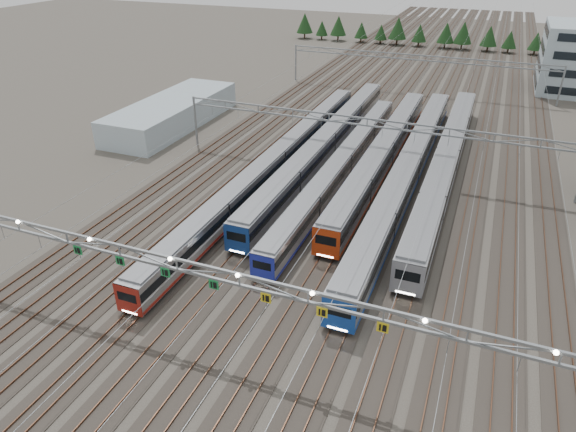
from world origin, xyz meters
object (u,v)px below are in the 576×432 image
at_px(train_c, 342,165).
at_px(train_d, 383,153).
at_px(train_b, 326,143).
at_px(gantry_near, 238,283).
at_px(train_a, 277,161).
at_px(train_e, 408,169).
at_px(train_f, 446,161).
at_px(gantry_mid, 367,128).
at_px(west_shed, 173,113).
at_px(gantry_far, 419,62).

bearing_deg(train_c, train_d, 50.93).
distance_m(train_b, gantry_near, 43.58).
height_order(train_a, train_e, train_e).
distance_m(train_a, train_f, 23.98).
height_order(train_d, gantry_near, gantry_near).
bearing_deg(train_b, gantry_near, -81.10).
relative_size(train_e, gantry_mid, 1.17).
xyz_separation_m(train_b, train_f, (18.00, -0.53, 0.11)).
bearing_deg(gantry_mid, train_d, 39.63).
distance_m(train_b, west_shed, 30.54).
height_order(train_b, west_shed, west_shed).
distance_m(train_a, train_e, 18.36).
height_order(train_e, gantry_mid, gantry_mid).
xyz_separation_m(train_c, gantry_far, (2.25, 48.68, 4.42)).
bearing_deg(west_shed, train_a, -26.86).
xyz_separation_m(train_e, gantry_far, (-6.75, 47.57, 4.14)).
relative_size(train_a, train_f, 1.12).
xyz_separation_m(train_d, gantry_mid, (-2.25, -1.86, 4.12)).
bearing_deg(train_e, west_shed, 167.81).
distance_m(gantry_near, gantry_far, 85.12).
bearing_deg(train_a, train_d, 30.72).
bearing_deg(train_e, gantry_near, -100.26).
bearing_deg(gantry_mid, train_a, -151.30).
distance_m(train_c, gantry_far, 48.93).
bearing_deg(train_f, train_d, -178.26).
bearing_deg(gantry_near, west_shed, 128.18).
relative_size(train_c, gantry_near, 0.98).
height_order(train_f, west_shed, west_shed).
relative_size(gantry_near, gantry_far, 1.00).
bearing_deg(train_c, train_a, -164.60).
distance_m(train_d, train_f, 9.00).
bearing_deg(gantry_near, train_d, 86.87).
bearing_deg(train_e, train_d, 135.42).
distance_m(train_f, west_shed, 48.48).
relative_size(train_c, gantry_far, 0.98).
bearing_deg(train_b, gantry_mid, -21.56).
xyz_separation_m(train_a, train_b, (4.50, 8.83, 0.18)).
relative_size(gantry_mid, west_shed, 1.88).
xyz_separation_m(train_b, train_e, (13.50, -5.24, 0.04)).
relative_size(train_d, gantry_near, 0.96).
height_order(train_d, gantry_far, gantry_far).
relative_size(gantry_mid, gantry_far, 1.00).
relative_size(train_a, gantry_mid, 1.21).
xyz_separation_m(train_a, west_shed, (-25.75, 13.04, 0.22)).
height_order(train_c, train_f, train_f).
distance_m(train_c, west_shed, 36.32).
bearing_deg(train_f, train_e, -133.71).
height_order(train_e, gantry_far, gantry_far).
height_order(train_a, train_f, train_f).
xyz_separation_m(train_c, train_f, (13.50, 5.82, 0.35)).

